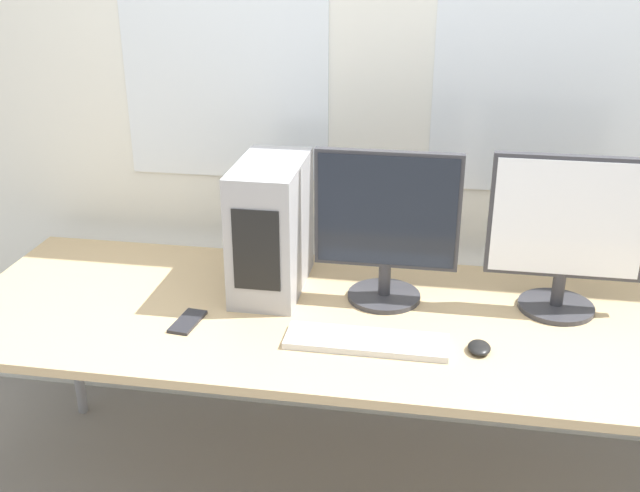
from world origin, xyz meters
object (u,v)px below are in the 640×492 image
Objects in this scene: pc_tower at (271,227)px; mouse at (479,348)px; monitor_right_near at (566,232)px; keyboard at (367,341)px; monitor_main at (387,224)px; cell_phone at (188,322)px.

pc_tower is 0.76m from mouse.
monitor_right_near is 0.69m from keyboard.
monitor_main is 0.39m from keyboard.
cell_phone is at bearing -165.76° from monitor_right_near.
pc_tower reaches higher than keyboard.
mouse is (0.30, -0.28, -0.24)m from monitor_main.
pc_tower is 2.79× the size of cell_phone.
monitor_main is 5.86× the size of mouse.
keyboard is 0.32m from mouse.
monitor_main is at bearing 31.40° from cell_phone.
monitor_main is at bearing -178.17° from monitor_right_near.
monitor_main is 3.18× the size of cell_phone.
mouse reaches higher than cell_phone.
cell_phone is at bearing -124.53° from pc_tower.
cell_phone is (-0.55, 0.04, -0.01)m from keyboard.
monitor_right_near reaches higher than monitor_main.
monitor_right_near is 0.46m from mouse.
keyboard is at bearing -177.16° from mouse.
keyboard is at bearing -150.54° from monitor_right_near.
monitor_main is 0.68m from cell_phone.
monitor_main is 0.99× the size of monitor_right_near.
monitor_right_near is 1.07× the size of keyboard.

